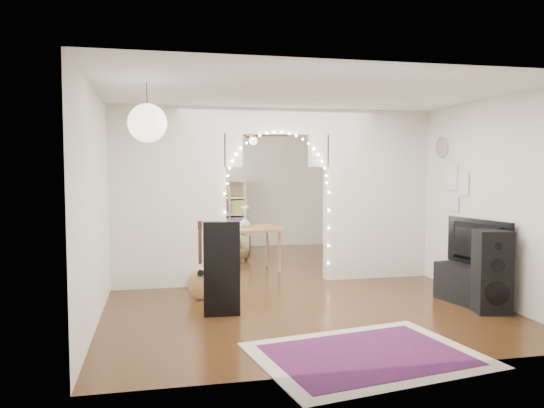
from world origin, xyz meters
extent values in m
plane|color=black|center=(0.00, 0.00, 0.00)|extent=(7.50, 7.50, 0.00)
cube|color=white|center=(0.00, 0.00, 2.70)|extent=(5.00, 7.50, 0.02)
cube|color=silver|center=(0.00, 3.75, 1.35)|extent=(5.00, 0.02, 2.70)
cube|color=silver|center=(0.00, -3.75, 1.35)|extent=(5.00, 0.02, 2.70)
cube|color=silver|center=(-2.50, 0.00, 1.35)|extent=(0.02, 7.50, 2.70)
cube|color=silver|center=(2.50, 0.00, 1.35)|extent=(0.02, 7.50, 2.70)
cube|color=silver|center=(-1.65, 0.00, 1.35)|extent=(1.70, 0.20, 2.70)
cube|color=silver|center=(1.65, 0.00, 1.35)|extent=(1.70, 0.20, 2.70)
cube|color=silver|center=(0.00, 0.00, 2.50)|extent=(1.60, 0.20, 0.40)
cube|color=white|center=(-2.47, 1.80, 1.50)|extent=(0.04, 1.20, 1.40)
cylinder|color=white|center=(2.48, -0.60, 2.10)|extent=(0.03, 0.31, 0.31)
sphere|color=white|center=(-1.90, -2.40, 2.25)|extent=(0.40, 0.40, 0.40)
cube|color=maroon|center=(0.12, -3.40, 0.01)|extent=(2.32, 1.91, 0.02)
cube|color=black|center=(-1.06, -1.72, 0.57)|extent=(0.45, 0.18, 1.15)
ellipsoid|color=#AE8945|center=(-1.26, -0.93, 0.38)|extent=(0.39, 0.22, 0.44)
cube|color=black|center=(-1.26, -0.93, 0.75)|extent=(0.05, 0.04, 0.50)
cube|color=black|center=(-1.26, -0.93, 1.02)|extent=(0.06, 0.04, 0.11)
ellipsoid|color=brown|center=(-1.28, -0.25, 0.11)|extent=(0.30, 0.35, 0.21)
sphere|color=brown|center=(-1.23, -0.36, 0.21)|extent=(0.17, 0.17, 0.13)
cone|color=brown|center=(-1.26, -0.36, 0.28)|extent=(0.04, 0.04, 0.04)
cone|color=brown|center=(-1.19, -0.36, 0.28)|extent=(0.04, 0.04, 0.04)
cylinder|color=brown|center=(-1.34, -0.10, 0.04)|extent=(0.11, 0.20, 0.07)
cube|color=black|center=(2.20, -2.32, 0.51)|extent=(0.47, 0.42, 1.03)
cylinder|color=black|center=(2.16, -2.49, 0.29)|extent=(0.29, 0.09, 0.30)
cylinder|color=black|center=(2.16, -2.49, 0.63)|extent=(0.16, 0.06, 0.16)
cylinder|color=black|center=(2.16, -2.49, 0.86)|extent=(0.09, 0.04, 0.09)
cube|color=black|center=(2.20, -1.89, 0.25)|extent=(0.60, 1.06, 0.50)
imported|color=black|center=(2.20, -1.89, 0.81)|extent=(0.36, 1.08, 0.62)
cube|color=beige|center=(-0.65, 3.50, 0.76)|extent=(1.51, 0.51, 1.52)
cube|color=brown|center=(-0.34, 0.95, 0.73)|extent=(1.30, 0.96, 0.05)
cylinder|color=brown|center=(-0.81, 0.56, 0.35)|extent=(0.05, 0.05, 0.70)
cylinder|color=brown|center=(0.22, 0.70, 0.35)|extent=(0.05, 0.05, 0.70)
cylinder|color=brown|center=(-0.90, 1.19, 0.35)|extent=(0.05, 0.05, 0.70)
cylinder|color=brown|center=(0.13, 1.33, 0.35)|extent=(0.05, 0.05, 0.70)
imported|color=silver|center=(-0.34, 0.95, 0.85)|extent=(0.21, 0.21, 0.19)
imported|color=#4E4027|center=(-1.09, 0.35, 0.27)|extent=(0.67, 0.69, 0.53)
imported|color=#4E4027|center=(-0.41, 2.06, 0.25)|extent=(0.68, 0.69, 0.49)
camera|label=1|loc=(-1.81, -8.03, 1.80)|focal=35.00mm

